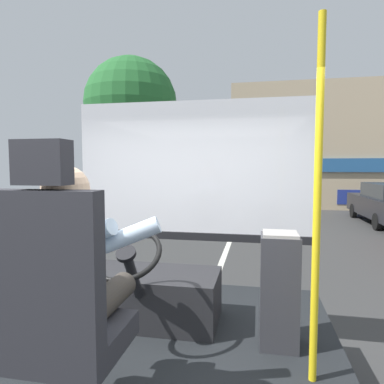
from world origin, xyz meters
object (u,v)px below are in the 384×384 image
at_px(steering_console, 150,295).
at_px(fare_box, 279,290).
at_px(handrail_pole, 317,203).
at_px(bus_driver, 75,267).
at_px(driver_seat, 62,316).
at_px(parked_car_blue, 347,191).
at_px(parked_car_silver, 329,186).

height_order(steering_console, fare_box, steering_console).
bearing_deg(handrail_pole, bus_driver, -153.94).
xyz_separation_m(driver_seat, handrail_pole, (1.18, 0.69, 0.46)).
distance_m(parked_car_blue, parked_car_silver, 5.49).
xyz_separation_m(fare_box, parked_car_silver, (4.43, 20.95, -0.43)).
relative_size(driver_seat, fare_box, 1.70).
bearing_deg(steering_console, parked_car_blue, 71.26).
bearing_deg(fare_box, bus_driver, -136.82).
height_order(bus_driver, handrail_pole, handrail_pole).
xyz_separation_m(parked_car_blue, parked_car_silver, (0.25, 5.49, -0.06)).
bearing_deg(parked_car_blue, fare_box, -105.14).
distance_m(driver_seat, parked_car_silver, 22.68).
xyz_separation_m(steering_console, parked_car_silver, (5.44, 20.77, -0.25)).
xyz_separation_m(driver_seat, fare_box, (1.00, 1.06, -0.19)).
bearing_deg(driver_seat, parked_car_blue, 72.57).
relative_size(steering_console, handrail_pole, 0.52).
distance_m(fare_box, parked_car_blue, 16.03).
relative_size(bus_driver, steering_console, 0.69).
xyz_separation_m(bus_driver, parked_car_silver, (5.44, 21.89, -0.81)).
relative_size(handrail_pole, parked_car_silver, 0.47).
height_order(fare_box, parked_car_silver, fare_box).
height_order(steering_console, parked_car_blue, steering_console).
bearing_deg(parked_car_silver, handrail_pole, -101.29).
distance_m(steering_console, fare_box, 1.04).
height_order(driver_seat, handrail_pole, handrail_pole).
bearing_deg(bus_driver, parked_car_blue, 72.46).
xyz_separation_m(steering_console, parked_car_blue, (5.19, 15.28, -0.18)).
relative_size(driver_seat, parked_car_silver, 0.30).
distance_m(driver_seat, handrail_pole, 1.44).
distance_m(bus_driver, handrail_pole, 1.34).
distance_m(steering_console, handrail_pole, 1.54).
bearing_deg(handrail_pole, driver_seat, -149.62).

